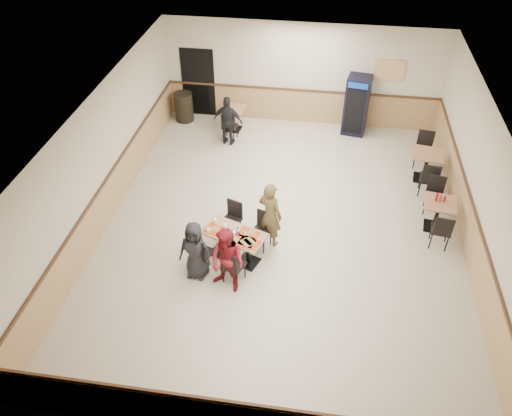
% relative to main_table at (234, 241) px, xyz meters
% --- Properties ---
extents(ground, '(10.00, 10.00, 0.00)m').
position_rel_main_table_xyz_m(ground, '(0.90, 1.11, -0.47)').
color(ground, beige).
rests_on(ground, ground).
extents(room_shell, '(10.00, 10.00, 10.00)m').
position_rel_main_table_xyz_m(room_shell, '(2.68, 3.66, 0.11)').
color(room_shell, silver).
rests_on(room_shell, ground).
extents(main_table, '(1.46, 1.07, 0.70)m').
position_rel_main_table_xyz_m(main_table, '(0.00, 0.00, 0.00)').
color(main_table, black).
rests_on(main_table, ground).
extents(main_chairs, '(1.62, 1.84, 0.89)m').
position_rel_main_table_xyz_m(main_chairs, '(-0.04, 0.02, -0.02)').
color(main_chairs, black).
rests_on(main_chairs, ground).
extents(diner_woman_left, '(0.70, 0.50, 1.35)m').
position_rel_main_table_xyz_m(diner_woman_left, '(-0.67, -0.60, 0.21)').
color(diner_woman_left, black).
rests_on(diner_woman_left, ground).
extents(diner_woman_right, '(0.89, 0.81, 1.49)m').
position_rel_main_table_xyz_m(diner_woman_right, '(0.03, -0.86, 0.28)').
color(diner_woman_right, maroon).
rests_on(diner_woman_right, ground).
extents(diner_man_opposite, '(0.68, 0.59, 1.57)m').
position_rel_main_table_xyz_m(diner_man_opposite, '(0.67, 0.60, 0.32)').
color(diner_man_opposite, brown).
rests_on(diner_man_opposite, ground).
extents(lone_diner, '(0.88, 0.47, 1.43)m').
position_rel_main_table_xyz_m(lone_diner, '(-1.00, 4.51, 0.25)').
color(lone_diner, black).
rests_on(lone_diner, ground).
extents(tabletop_clutter, '(1.25, 0.77, 0.12)m').
position_rel_main_table_xyz_m(tabletop_clutter, '(0.06, -0.08, 0.26)').
color(tabletop_clutter, '#B92F0C').
rests_on(tabletop_clutter, main_table).
extents(side_table_near, '(0.78, 0.78, 0.73)m').
position_rel_main_table_xyz_m(side_table_near, '(4.33, 1.62, 0.02)').
color(side_table_near, black).
rests_on(side_table_near, ground).
extents(side_table_near_chair_south, '(0.49, 0.49, 0.93)m').
position_rel_main_table_xyz_m(side_table_near_chair_south, '(4.33, 1.04, -0.00)').
color(side_table_near_chair_south, black).
rests_on(side_table_near_chair_south, ground).
extents(side_table_near_chair_north, '(0.49, 0.49, 0.93)m').
position_rel_main_table_xyz_m(side_table_near_chair_north, '(4.33, 2.21, -0.00)').
color(side_table_near_chair_north, black).
rests_on(side_table_near_chair_north, ground).
extents(side_table_far, '(0.82, 0.82, 0.78)m').
position_rel_main_table_xyz_m(side_table_far, '(4.29, 3.54, 0.05)').
color(side_table_far, black).
rests_on(side_table_far, ground).
extents(side_table_far_chair_south, '(0.52, 0.52, 0.98)m').
position_rel_main_table_xyz_m(side_table_far_chair_south, '(4.29, 2.92, 0.02)').
color(side_table_far_chair_south, black).
rests_on(side_table_far_chair_south, ground).
extents(side_table_far_chair_north, '(0.52, 0.52, 0.98)m').
position_rel_main_table_xyz_m(side_table_far_chair_north, '(4.29, 4.16, 0.02)').
color(side_table_far_chair_north, black).
rests_on(side_table_far_chair_north, ground).
extents(condiment_caddy, '(0.23, 0.06, 0.20)m').
position_rel_main_table_xyz_m(condiment_caddy, '(4.30, 1.67, 0.35)').
color(condiment_caddy, '#A80C20').
rests_on(condiment_caddy, side_table_near).
extents(back_table, '(0.73, 0.73, 0.70)m').
position_rel_main_table_xyz_m(back_table, '(-1.00, 5.31, -0.00)').
color(back_table, black).
rests_on(back_table, ground).
extents(back_table_chair_lone, '(0.46, 0.46, 0.89)m').
position_rel_main_table_xyz_m(back_table_chair_lone, '(-1.00, 4.75, -0.02)').
color(back_table_chair_lone, black).
rests_on(back_table_chair_lone, ground).
extents(pepsi_cooler, '(0.75, 0.75, 1.71)m').
position_rel_main_table_xyz_m(pepsi_cooler, '(2.52, 5.70, 0.39)').
color(pepsi_cooler, black).
rests_on(pepsi_cooler, ground).
extents(trash_bin, '(0.55, 0.55, 0.87)m').
position_rel_main_table_xyz_m(trash_bin, '(-2.58, 5.66, -0.03)').
color(trash_bin, black).
rests_on(trash_bin, ground).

